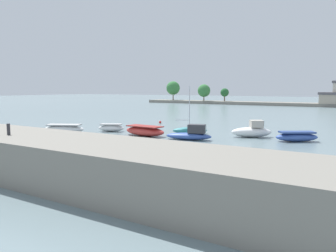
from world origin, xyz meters
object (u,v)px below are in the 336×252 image
at_px(moored_boat_5, 252,131).
at_px(mooring_buoy_1, 160,122).
at_px(moored_boat_3, 190,130).
at_px(moored_boat_4, 190,134).
at_px(moored_boat_2, 145,131).
at_px(mooring_buoy_0, 190,129).
at_px(moored_boat_1, 111,128).
at_px(moored_boat_6, 297,137).
at_px(moored_boat_0, 64,129).
at_px(mooring_bollard, 8,129).

xyz_separation_m(moored_boat_5, mooring_buoy_1, (-16.47, 6.66, -0.48)).
xyz_separation_m(moored_boat_3, moored_boat_4, (2.25, -4.02, 0.13)).
distance_m(moored_boat_2, mooring_buoy_0, 7.36).
xyz_separation_m(moored_boat_1, moored_boat_5, (16.32, 4.57, 0.22)).
height_order(moored_boat_1, moored_boat_3, moored_boat_3).
relative_size(moored_boat_1, moored_boat_3, 0.61).
relative_size(moored_boat_1, moored_boat_6, 0.77).
bearing_deg(mooring_buoy_1, moored_boat_0, -103.78).
xyz_separation_m(mooring_bollard, moored_boat_6, (12.46, 23.18, -2.34)).
bearing_deg(mooring_buoy_1, moored_boat_4, -45.67).
bearing_deg(moored_boat_5, mooring_buoy_1, 127.10).
bearing_deg(moored_boat_4, mooring_buoy_1, 117.72).
xyz_separation_m(moored_boat_6, mooring_buoy_1, (-21.28, 7.26, -0.28)).
height_order(mooring_bollard, mooring_buoy_0, mooring_bollard).
relative_size(moored_boat_5, mooring_buoy_1, 11.71).
height_order(moored_boat_5, moored_boat_6, moored_boat_5).
bearing_deg(moored_boat_5, moored_boat_4, -163.23).
relative_size(mooring_bollard, moored_boat_0, 0.14).
bearing_deg(mooring_buoy_1, moored_boat_1, -89.20).
height_order(moored_boat_2, moored_boat_5, moored_boat_5).
distance_m(mooring_bollard, mooring_buoy_1, 31.80).
bearing_deg(moored_boat_6, moored_boat_5, 139.52).
height_order(moored_boat_0, mooring_buoy_1, moored_boat_0).
xyz_separation_m(moored_boat_5, moored_boat_6, (4.81, -0.59, -0.19)).
distance_m(moored_boat_1, moored_boat_5, 16.94).
bearing_deg(moored_boat_1, mooring_buoy_0, 11.07).
xyz_separation_m(mooring_bollard, moored_boat_0, (-12.56, 15.20, -2.32)).
xyz_separation_m(mooring_bollard, mooring_buoy_0, (-0.95, 25.42, -2.60)).
bearing_deg(moored_boat_2, moored_boat_6, 21.15).
distance_m(moored_boat_1, mooring_buoy_0, 9.91).
distance_m(moored_boat_3, mooring_buoy_0, 3.30).
bearing_deg(mooring_bollard, moored_boat_1, 114.28).
relative_size(moored_boat_2, moored_boat_6, 1.20).
relative_size(moored_boat_4, moored_boat_6, 1.14).
bearing_deg(moored_boat_2, moored_boat_5, 30.89).
distance_m(moored_boat_2, moored_boat_4, 5.75).
distance_m(moored_boat_0, mooring_buoy_1, 15.69).
relative_size(moored_boat_1, moored_boat_5, 0.74).
distance_m(moored_boat_0, mooring_buoy_0, 15.47).
bearing_deg(moored_boat_3, moored_boat_0, 176.02).
bearing_deg(mooring_buoy_0, mooring_buoy_1, 147.51).
relative_size(moored_boat_3, moored_boat_4, 1.11).
relative_size(moored_boat_3, moored_boat_6, 1.26).
bearing_deg(mooring_buoy_0, moored_boat_3, -62.07).
bearing_deg(moored_boat_4, mooring_buoy_0, 102.09).
bearing_deg(moored_boat_0, moored_boat_1, 18.56).
relative_size(mooring_bollard, mooring_buoy_1, 1.76).
bearing_deg(moored_boat_6, moored_boat_1, 157.20).
xyz_separation_m(moored_boat_1, mooring_buoy_0, (7.71, 6.22, -0.24)).
bearing_deg(moored_boat_0, moored_boat_2, -9.27).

